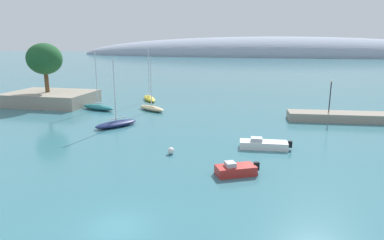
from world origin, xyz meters
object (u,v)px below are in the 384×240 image
at_px(sailboat_yellow_mid_mooring, 149,98).
at_px(motorboat_red_alongside_breakwater, 236,170).
at_px(sailboat_teal_outer_mooring, 98,107).
at_px(motorboat_white_foreground, 263,144).
at_px(harbor_lamp_post, 330,93).
at_px(sailboat_navy_near_shore, 116,123).
at_px(sailboat_sand_end_of_line, 152,108).
at_px(tree_clump_shore, 44,59).
at_px(mooring_buoy_white, 171,151).

xyz_separation_m(sailboat_yellow_mid_mooring, motorboat_red_alongside_breakwater, (20.44, -34.95, -0.06)).
distance_m(sailboat_teal_outer_mooring, motorboat_white_foreground, 32.72).
height_order(motorboat_red_alongside_breakwater, harbor_lamp_post, harbor_lamp_post).
relative_size(sailboat_navy_near_shore, motorboat_white_foreground, 1.65).
height_order(sailboat_teal_outer_mooring, sailboat_sand_end_of_line, sailboat_teal_outer_mooring).
xyz_separation_m(tree_clump_shore, motorboat_white_foreground, (40.13, -18.68, -8.04)).
bearing_deg(sailboat_sand_end_of_line, harbor_lamp_post, 31.84).
bearing_deg(sailboat_navy_near_shore, tree_clump_shore, -88.56).
bearing_deg(harbor_lamp_post, sailboat_navy_near_shore, -160.17).
bearing_deg(harbor_lamp_post, motorboat_red_alongside_breakwater, -115.53).
bearing_deg(tree_clump_shore, sailboat_teal_outer_mooring, -13.04).
xyz_separation_m(sailboat_yellow_mid_mooring, harbor_lamp_post, (32.33, -10.07, 3.69)).
distance_m(motorboat_red_alongside_breakwater, harbor_lamp_post, 27.83).
height_order(motorboat_white_foreground, motorboat_red_alongside_breakwater, motorboat_red_alongside_breakwater).
bearing_deg(mooring_buoy_white, motorboat_white_foreground, 23.10).
height_order(sailboat_yellow_mid_mooring, sailboat_teal_outer_mooring, sailboat_yellow_mid_mooring).
relative_size(sailboat_sand_end_of_line, motorboat_white_foreground, 1.57).
height_order(tree_clump_shore, sailboat_teal_outer_mooring, tree_clump_shore).
bearing_deg(sailboat_teal_outer_mooring, mooring_buoy_white, -29.37).
bearing_deg(sailboat_yellow_mid_mooring, harbor_lamp_post, 41.83).
distance_m(motorboat_white_foreground, harbor_lamp_post, 19.43).
bearing_deg(motorboat_red_alongside_breakwater, sailboat_sand_end_of_line, -82.74).
relative_size(sailboat_teal_outer_mooring, motorboat_white_foreground, 1.71).
distance_m(sailboat_navy_near_shore, sailboat_yellow_mid_mooring, 21.01).
bearing_deg(sailboat_yellow_mid_mooring, sailboat_teal_outer_mooring, -59.35).
height_order(motorboat_white_foreground, mooring_buoy_white, motorboat_white_foreground).
distance_m(sailboat_yellow_mid_mooring, motorboat_white_foreground, 35.02).
relative_size(tree_clump_shore, sailboat_yellow_mid_mooring, 0.85).
bearing_deg(sailboat_teal_outer_mooring, tree_clump_shore, -175.54).
distance_m(tree_clump_shore, motorboat_red_alongside_breakwater, 47.15).
distance_m(sailboat_sand_end_of_line, harbor_lamp_post, 28.98).
xyz_separation_m(tree_clump_shore, sailboat_teal_outer_mooring, (11.59, -2.68, -7.96)).
xyz_separation_m(motorboat_white_foreground, mooring_buoy_white, (-9.68, -4.13, -0.09)).
relative_size(sailboat_navy_near_shore, mooring_buoy_white, 12.95).
bearing_deg(sailboat_navy_near_shore, sailboat_teal_outer_mooring, -107.01).
relative_size(tree_clump_shore, motorboat_red_alongside_breakwater, 2.21).
height_order(sailboat_navy_near_shore, mooring_buoy_white, sailboat_navy_near_shore).
bearing_deg(mooring_buoy_white, sailboat_teal_outer_mooring, 133.13).
bearing_deg(tree_clump_shore, sailboat_yellow_mid_mooring, 24.49).
bearing_deg(mooring_buoy_white, harbor_lamp_post, 47.05).
bearing_deg(motorboat_white_foreground, harbor_lamp_post, -123.76).
relative_size(sailboat_teal_outer_mooring, harbor_lamp_post, 2.05).
relative_size(mooring_buoy_white, harbor_lamp_post, 0.15).
bearing_deg(motorboat_red_alongside_breakwater, sailboat_yellow_mid_mooring, -85.58).
height_order(sailboat_navy_near_shore, sailboat_yellow_mid_mooring, sailboat_yellow_mid_mooring).
distance_m(motorboat_white_foreground, mooring_buoy_white, 10.53).
distance_m(sailboat_yellow_mid_mooring, sailboat_sand_end_of_line, 9.86).
bearing_deg(motorboat_red_alongside_breakwater, tree_clump_shore, -61.52).
bearing_deg(sailboat_navy_near_shore, motorboat_white_foreground, 109.33).
bearing_deg(motorboat_red_alongside_breakwater, motorboat_white_foreground, -131.63).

